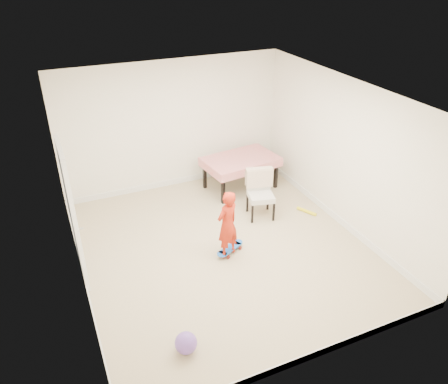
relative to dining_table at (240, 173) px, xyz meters
name	(u,v)px	position (x,y,z in m)	size (l,w,h in m)	color
ground	(223,248)	(-1.17, -1.80, -0.34)	(5.00, 5.00, 0.00)	tan
ceiling	(223,97)	(-1.17, -1.80, 2.24)	(4.50, 5.00, 0.04)	white
wall_back	(173,126)	(-1.17, 0.68, 0.96)	(4.50, 0.04, 2.60)	white
wall_front	(317,277)	(-1.17, -4.28, 0.96)	(4.50, 0.04, 2.60)	white
wall_left	(72,210)	(-3.40, -1.80, 0.96)	(0.04, 5.00, 2.60)	white
wall_right	(343,155)	(1.06, -1.80, 0.96)	(0.04, 5.00, 2.60)	white
door	(73,216)	(-3.40, -1.50, 0.69)	(0.10, 0.94, 2.11)	white
baseboard_back	(176,181)	(-1.17, 0.69, -0.28)	(4.50, 0.02, 0.12)	white
baseboard_front	(306,358)	(-1.17, -4.29, -0.28)	(4.50, 0.02, 0.12)	white
baseboard_left	(85,282)	(-3.41, -1.80, -0.28)	(0.02, 5.00, 0.12)	white
baseboard_right	(334,216)	(1.07, -1.80, -0.28)	(0.02, 5.00, 0.12)	white
dining_table	(240,173)	(0.00, 0.00, 0.00)	(1.45, 0.92, 0.68)	red
dining_chair	(261,195)	(-0.14, -1.15, 0.11)	(0.50, 0.58, 0.91)	silver
skateboard	(230,250)	(-1.11, -1.94, -0.30)	(0.58, 0.21, 0.09)	blue
child	(227,226)	(-1.20, -2.01, 0.24)	(0.42, 0.27, 1.15)	red
balloon	(186,343)	(-2.45, -3.56, -0.20)	(0.28, 0.28, 0.28)	#774FBF
foam_toy	(307,211)	(0.72, -1.41, -0.31)	(0.06, 0.06, 0.40)	yellow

